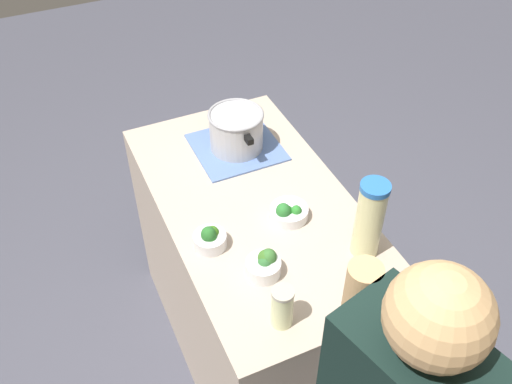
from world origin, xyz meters
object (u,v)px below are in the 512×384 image
(lemonade_pitcher, at_px, (369,219))
(broccoli_bowl_center, at_px, (265,264))
(broccoli_bowl_back, at_px, (210,238))
(mason_jar, at_px, (282,307))
(broccoli_bowl_front, at_px, (289,212))
(cooking_pot, at_px, (236,130))

(lemonade_pitcher, relative_size, broccoli_bowl_center, 2.58)
(broccoli_bowl_center, relative_size, broccoli_bowl_back, 1.02)
(mason_jar, xyz_separation_m, broccoli_bowl_center, (-0.19, 0.03, -0.04))
(lemonade_pitcher, height_order, broccoli_bowl_front, lemonade_pitcher)
(cooking_pot, xyz_separation_m, broccoli_bowl_back, (0.44, -0.28, -0.06))
(broccoli_bowl_back, bearing_deg, lemonade_pitcher, 63.25)
(broccoli_bowl_front, xyz_separation_m, broccoli_bowl_center, (0.19, -0.18, 0.01))
(cooking_pot, xyz_separation_m, broccoli_bowl_center, (0.62, -0.17, -0.05))
(mason_jar, bearing_deg, broccoli_bowl_center, 169.92)
(broccoli_bowl_center, bearing_deg, broccoli_bowl_front, 136.08)
(broccoli_bowl_front, distance_m, broccoli_bowl_back, 0.29)
(lemonade_pitcher, bearing_deg, broccoli_bowl_front, -146.02)
(mason_jar, height_order, broccoli_bowl_back, mason_jar)
(cooking_pot, relative_size, broccoli_bowl_front, 2.15)
(mason_jar, distance_m, broccoli_bowl_front, 0.44)
(broccoli_bowl_back, bearing_deg, broccoli_bowl_center, 33.23)
(lemonade_pitcher, relative_size, broccoli_bowl_back, 2.62)
(broccoli_bowl_center, bearing_deg, broccoli_bowl_back, -146.77)
(broccoli_bowl_front, bearing_deg, broccoli_bowl_back, -88.37)
(mason_jar, distance_m, broccoli_bowl_back, 0.38)
(mason_jar, xyz_separation_m, broccoli_bowl_front, (-0.38, 0.21, -0.05))
(broccoli_bowl_back, bearing_deg, mason_jar, 12.48)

